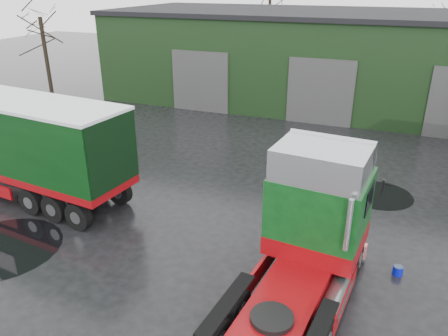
# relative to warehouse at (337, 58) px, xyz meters

# --- Properties ---
(ground) EXTENTS (100.00, 100.00, 0.00)m
(ground) POSITION_rel_warehouse_xyz_m (-2.00, -20.00, -3.16)
(ground) COLOR black
(warehouse) EXTENTS (32.40, 12.40, 6.30)m
(warehouse) POSITION_rel_warehouse_xyz_m (0.00, 0.00, 0.00)
(warehouse) COLOR black
(warehouse) RESTS_ON ground
(hero_tractor) EXTENTS (3.57, 7.10, 4.25)m
(hero_tractor) POSITION_rel_warehouse_xyz_m (2.50, -23.00, -1.03)
(hero_tractor) COLOR #0C3F14
(hero_tractor) RESTS_ON ground
(wash_bucket) EXTENTS (0.33, 0.33, 0.28)m
(wash_bucket) POSITION_rel_warehouse_xyz_m (5.11, -20.29, -3.01)
(wash_bucket) COLOR #0810BD
(wash_bucket) RESTS_ON ground
(tree_left) EXTENTS (4.40, 4.40, 8.50)m
(tree_left) POSITION_rel_warehouse_xyz_m (-19.00, -8.00, 1.09)
(tree_left) COLOR black
(tree_left) RESTS_ON ground
(tree_back_a) EXTENTS (4.40, 4.40, 9.50)m
(tree_back_a) POSITION_rel_warehouse_xyz_m (-8.00, 10.00, 1.59)
(tree_back_a) COLOR black
(tree_back_a) RESTS_ON ground
(puddle_0) EXTENTS (3.89, 3.89, 0.01)m
(puddle_0) POSITION_rel_warehouse_xyz_m (-7.31, -23.68, -3.15)
(puddle_0) COLOR black
(puddle_0) RESTS_ON ground
(puddle_1) EXTENTS (2.74, 2.74, 0.01)m
(puddle_1) POSITION_rel_warehouse_xyz_m (4.25, -14.88, -3.15)
(puddle_1) COLOR black
(puddle_1) RESTS_ON ground
(puddle_2) EXTENTS (3.42, 3.42, 0.01)m
(puddle_2) POSITION_rel_warehouse_xyz_m (-8.52, -17.98, -3.15)
(puddle_2) COLOR black
(puddle_2) RESTS_ON ground
(puddle_4) EXTENTS (3.69, 3.69, 0.01)m
(puddle_4) POSITION_rel_warehouse_xyz_m (-8.52, -17.79, -3.15)
(puddle_4) COLOR black
(puddle_4) RESTS_ON ground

